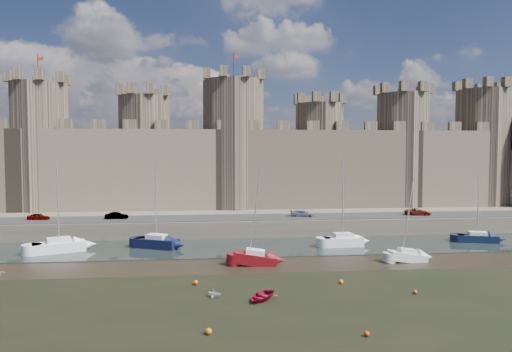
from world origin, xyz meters
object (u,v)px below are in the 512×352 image
object	(u,v)px
car_2	(302,214)
sailboat_5	(407,255)
sailboat_1	(157,242)
sailboat_4	(255,258)
sailboat_2	(343,240)
car_3	(418,212)
sailboat_3	(477,237)
car_0	(38,217)
car_1	(116,216)
sailboat_0	(59,246)

from	to	relation	value
car_2	sailboat_5	size ratio (longest dim) A/B	0.40
sailboat_1	sailboat_4	bearing A→B (deg)	-15.70
sailboat_1	sailboat_2	distance (m)	24.55
car_2	car_3	world-z (taller)	car_3
car_3	sailboat_2	bearing A→B (deg)	138.45
car_3	sailboat_5	world-z (taller)	sailboat_5
sailboat_4	sailboat_5	world-z (taller)	sailboat_4
car_2	sailboat_3	bearing A→B (deg)	-98.81
sailboat_3	sailboat_5	distance (m)	17.34
car_0	sailboat_3	size ratio (longest dim) A/B	0.34
sailboat_1	car_3	bearing A→B (deg)	36.77
car_3	car_1	bearing A→B (deg)	103.36
sailboat_5	sailboat_4	bearing A→B (deg)	177.51
car_2	sailboat_1	distance (m)	23.31
sailboat_0	sailboat_1	world-z (taller)	sailboat_0
sailboat_1	sailboat_4	distance (m)	15.55
car_3	sailboat_0	xyz separation A→B (m)	(-51.72, -10.34, -2.19)
car_1	car_0	bearing A→B (deg)	88.69
car_0	sailboat_1	bearing A→B (deg)	-112.44
car_0	car_2	world-z (taller)	car_2
car_1	sailboat_4	size ratio (longest dim) A/B	0.30
car_0	sailboat_3	bearing A→B (deg)	-93.41
sailboat_3	sailboat_5	size ratio (longest dim) A/B	0.98
car_1	car_2	distance (m)	28.26
sailboat_4	sailboat_5	distance (m)	17.58
car_0	sailboat_2	world-z (taller)	sailboat_2
car_1	sailboat_5	distance (m)	41.61
car_2	sailboat_4	xyz separation A→B (m)	(-9.29, -19.22, -2.24)
sailboat_2	sailboat_3	xyz separation A→B (m)	(19.50, 0.92, -0.15)
sailboat_1	sailboat_4	world-z (taller)	sailboat_1
car_2	sailboat_1	bearing A→B (deg)	128.09
sailboat_2	sailboat_5	size ratio (longest dim) A/B	1.21
sailboat_2	sailboat_4	bearing A→B (deg)	-148.71
sailboat_1	sailboat_5	world-z (taller)	sailboat_1
sailboat_2	sailboat_3	distance (m)	19.52
car_1	sailboat_4	distance (m)	27.37
sailboat_0	sailboat_2	xyz separation A→B (m)	(36.38, -0.15, 0.00)
car_0	sailboat_5	world-z (taller)	sailboat_5
sailboat_2	car_3	bearing A→B (deg)	31.47
sailboat_1	sailboat_3	bearing A→B (deg)	23.29
sailboat_1	car_1	bearing A→B (deg)	149.74
sailboat_0	car_3	bearing A→B (deg)	-10.86
car_2	sailboat_1	size ratio (longest dim) A/B	0.33
car_0	car_3	size ratio (longest dim) A/B	0.78
car_3	sailboat_5	size ratio (longest dim) A/B	0.43
sailboat_4	car_3	bearing A→B (deg)	41.36
car_3	sailboat_5	xyz separation A→B (m)	(-10.29, -19.15, -2.37)
car_0	sailboat_2	bearing A→B (deg)	-98.75
car_0	sailboat_3	distance (m)	63.22
car_1	sailboat_1	world-z (taller)	sailboat_1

